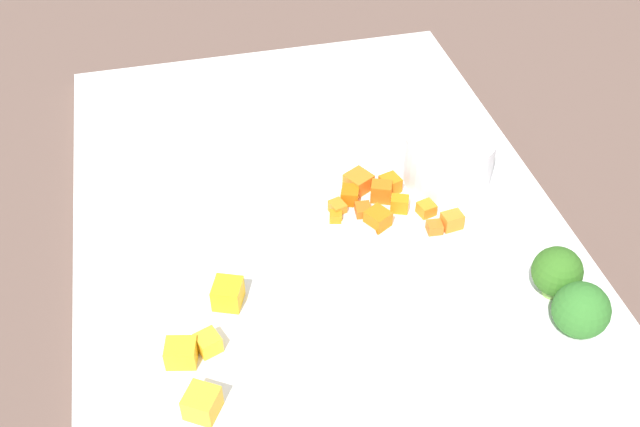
% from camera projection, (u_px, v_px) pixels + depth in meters
% --- Properties ---
extents(ground_plane, '(4.00, 4.00, 0.00)m').
position_uv_depth(ground_plane, '(320.00, 234.00, 0.58)').
color(ground_plane, brown).
extents(cutting_board, '(0.54, 0.37, 0.01)m').
position_uv_depth(cutting_board, '(320.00, 229.00, 0.58)').
color(cutting_board, white).
rests_on(cutting_board, ground_plane).
extents(prep_bowl, '(0.07, 0.07, 0.04)m').
position_uv_depth(prep_bowl, '(449.00, 158.00, 0.60)').
color(prep_bowl, white).
rests_on(prep_bowl, cutting_board).
extents(carrot_dice_0, '(0.02, 0.02, 0.01)m').
position_uv_depth(carrot_dice_0, '(390.00, 184.00, 0.60)').
color(carrot_dice_0, orange).
rests_on(carrot_dice_0, cutting_board).
extents(carrot_dice_1, '(0.01, 0.01, 0.01)m').
position_uv_depth(carrot_dice_1, '(426.00, 209.00, 0.58)').
color(carrot_dice_1, orange).
rests_on(carrot_dice_1, cutting_board).
extents(carrot_dice_2, '(0.02, 0.02, 0.01)m').
position_uv_depth(carrot_dice_2, '(378.00, 219.00, 0.57)').
color(carrot_dice_2, orange).
rests_on(carrot_dice_2, cutting_board).
extents(carrot_dice_3, '(0.01, 0.01, 0.01)m').
position_uv_depth(carrot_dice_3, '(337.00, 221.00, 0.57)').
color(carrot_dice_3, orange).
rests_on(carrot_dice_3, cutting_board).
extents(carrot_dice_4, '(0.01, 0.01, 0.01)m').
position_uv_depth(carrot_dice_4, '(434.00, 227.00, 0.57)').
color(carrot_dice_4, orange).
rests_on(carrot_dice_4, cutting_board).
extents(carrot_dice_5, '(0.01, 0.01, 0.01)m').
position_uv_depth(carrot_dice_5, '(361.00, 207.00, 0.58)').
color(carrot_dice_5, orange).
rests_on(carrot_dice_5, cutting_board).
extents(carrot_dice_6, '(0.01, 0.02, 0.01)m').
position_uv_depth(carrot_dice_6, '(452.00, 221.00, 0.57)').
color(carrot_dice_6, orange).
rests_on(carrot_dice_6, cutting_board).
extents(carrot_dice_7, '(0.02, 0.02, 0.01)m').
position_uv_depth(carrot_dice_7, '(398.00, 202.00, 0.59)').
color(carrot_dice_7, orange).
rests_on(carrot_dice_7, cutting_board).
extents(carrot_dice_8, '(0.03, 0.03, 0.01)m').
position_uv_depth(carrot_dice_8, '(358.00, 182.00, 0.60)').
color(carrot_dice_8, orange).
rests_on(carrot_dice_8, cutting_board).
extents(carrot_dice_9, '(0.02, 0.02, 0.02)m').
position_uv_depth(carrot_dice_9, '(381.00, 192.00, 0.59)').
color(carrot_dice_9, orange).
rests_on(carrot_dice_9, cutting_board).
extents(carrot_dice_10, '(0.02, 0.02, 0.01)m').
position_uv_depth(carrot_dice_10, '(350.00, 195.00, 0.59)').
color(carrot_dice_10, orange).
rests_on(carrot_dice_10, cutting_board).
extents(carrot_dice_11, '(0.02, 0.01, 0.01)m').
position_uv_depth(carrot_dice_11, '(338.00, 208.00, 0.58)').
color(carrot_dice_11, orange).
rests_on(carrot_dice_11, cutting_board).
extents(pepper_dice_0, '(0.03, 0.03, 0.02)m').
position_uv_depth(pepper_dice_0, '(202.00, 403.00, 0.45)').
color(pepper_dice_0, yellow).
rests_on(pepper_dice_0, cutting_board).
extents(pepper_dice_1, '(0.02, 0.02, 0.01)m').
position_uv_depth(pepper_dice_1, '(208.00, 343.00, 0.48)').
color(pepper_dice_1, yellow).
rests_on(pepper_dice_1, cutting_board).
extents(pepper_dice_2, '(0.03, 0.03, 0.02)m').
position_uv_depth(pepper_dice_2, '(228.00, 294.00, 0.51)').
color(pepper_dice_2, yellow).
rests_on(pepper_dice_2, cutting_board).
extents(pepper_dice_3, '(0.02, 0.02, 0.02)m').
position_uv_depth(pepper_dice_3, '(181.00, 353.00, 0.47)').
color(pepper_dice_3, yellow).
rests_on(pepper_dice_3, cutting_board).
extents(broccoli_floret_0, '(0.04, 0.04, 0.04)m').
position_uv_depth(broccoli_floret_0, '(581.00, 310.00, 0.49)').
color(broccoli_floret_0, '#86AE5D').
rests_on(broccoli_floret_0, cutting_board).
extents(broccoli_floret_1, '(0.03, 0.03, 0.04)m').
position_uv_depth(broccoli_floret_1, '(557.00, 272.00, 0.51)').
color(broccoli_floret_1, '#8BBE58').
rests_on(broccoli_floret_1, cutting_board).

